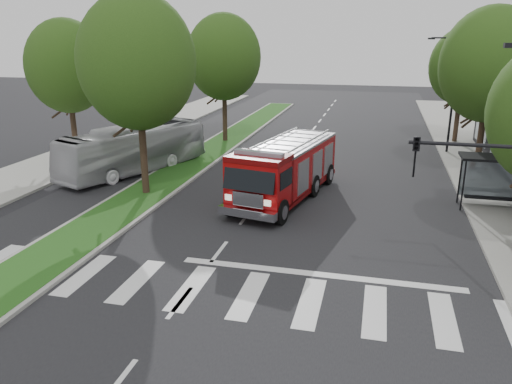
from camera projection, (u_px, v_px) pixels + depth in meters
ground at (219, 252)px, 19.47m from camera, size 140.00×140.00×0.00m
sidewalk_right at (509, 197)px, 25.81m from camera, size 5.00×80.00×0.15m
sidewalk_left at (53, 165)px, 32.04m from camera, size 5.00×80.00×0.15m
median at (217, 146)px, 37.48m from camera, size 3.00×50.00×0.15m
bus_shelter at (494, 167)px, 23.81m from camera, size 3.20×1.60×2.61m
tree_right_mid at (491, 65)px, 27.81m from camera, size 5.60×5.60×9.72m
tree_right_far at (463, 66)px, 37.26m from camera, size 5.00×5.00×8.73m
tree_median_near at (137, 62)px, 24.35m from camera, size 5.80×5.80×10.16m
tree_median_far at (224, 57)px, 37.40m from camera, size 5.60×5.60×9.72m
tree_left_mid at (67, 66)px, 31.94m from camera, size 5.20×5.20×9.16m
streetlight_right_far at (451, 90)px, 34.24m from camera, size 2.11×0.20×8.00m
fire_engine at (285, 170)px, 25.38m from camera, size 4.41×9.45×3.15m
city_bus at (135, 149)px, 30.44m from camera, size 6.00×10.40×2.85m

